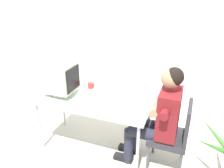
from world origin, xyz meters
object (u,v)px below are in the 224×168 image
at_px(desk, 94,104).
at_px(keyboard, 86,96).
at_px(crt_monitor, 60,77).
at_px(person_seated, 159,115).
at_px(office_chair, 174,134).
at_px(desk_mug, 91,86).

height_order(desk, keyboard, keyboard).
distance_m(crt_monitor, person_seated, 1.29).
distance_m(keyboard, office_chair, 1.14).
relative_size(office_chair, desk_mug, 8.13).
distance_m(crt_monitor, office_chair, 1.52).
height_order(crt_monitor, desk_mug, crt_monitor).
xyz_separation_m(desk, person_seated, (0.81, -0.03, 0.03)).
relative_size(desk, office_chair, 1.63).
bearing_deg(keyboard, desk, -8.34).
bearing_deg(desk, keyboard, 171.66).
bearing_deg(person_seated, crt_monitor, 179.06).
xyz_separation_m(desk, keyboard, (-0.11, 0.02, 0.07)).
relative_size(crt_monitor, keyboard, 0.88).
bearing_deg(office_chair, desk, 178.19).
relative_size(keyboard, office_chair, 0.55).
distance_m(keyboard, desk_mug, 0.23).
xyz_separation_m(crt_monitor, office_chair, (1.45, -0.02, -0.46)).
bearing_deg(desk_mug, keyboard, -79.03).
bearing_deg(desk_mug, office_chair, -13.04).
height_order(office_chair, person_seated, person_seated).
relative_size(office_chair, person_seated, 0.69).
height_order(person_seated, desk_mug, person_seated).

